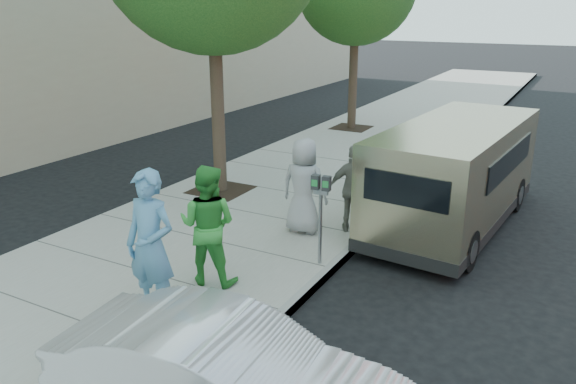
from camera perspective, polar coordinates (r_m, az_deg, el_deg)
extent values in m
plane|color=black|center=(9.63, -3.75, -6.62)|extent=(120.00, 120.00, 0.00)
cube|color=gray|center=(10.13, -8.58, -5.03)|extent=(5.00, 60.00, 0.15)
cube|color=gray|center=(8.98, 4.12, -8.05)|extent=(0.12, 60.00, 0.16)
cube|color=black|center=(12.63, -6.82, 0.24)|extent=(1.20, 1.20, 0.01)
cylinder|color=#38281E|center=(12.16, -7.18, 9.12)|extent=(0.28, 0.28, 3.96)
cube|color=black|center=(19.12, 6.44, 6.52)|extent=(1.20, 1.20, 0.01)
cylinder|color=#38281E|center=(18.83, 6.64, 11.75)|extent=(0.28, 0.28, 3.52)
cylinder|color=gray|center=(8.84, 3.28, -3.81)|extent=(0.06, 0.06, 1.16)
cube|color=gray|center=(8.62, 3.36, 0.02)|extent=(0.23, 0.09, 0.08)
cube|color=#2D2D30|center=(8.61, 2.82, 1.01)|extent=(0.13, 0.12, 0.23)
cube|color=#2D2D30|center=(8.55, 3.93, 0.88)|extent=(0.13, 0.12, 0.23)
cube|color=tan|center=(10.99, 16.62, 1.97)|extent=(2.25, 5.08, 1.82)
cube|color=tan|center=(13.63, 19.90, 2.78)|extent=(1.72, 0.65, 0.78)
cube|color=black|center=(8.65, 11.83, 0.15)|extent=(1.37, 0.14, 0.50)
cylinder|color=black|center=(12.93, 15.13, 1.04)|extent=(0.30, 0.71, 0.69)
cylinder|color=black|center=(12.55, 22.06, -0.21)|extent=(0.30, 0.71, 0.69)
cylinder|color=black|center=(9.96, 8.79, -3.75)|extent=(0.30, 0.71, 0.69)
cylinder|color=black|center=(9.47, 17.66, -5.66)|extent=(0.30, 0.71, 0.69)
imported|color=silver|center=(5.78, -6.20, -18.61)|extent=(3.76, 1.56, 1.21)
imported|color=#538CB2|center=(7.41, -13.77, -5.33)|extent=(0.75, 0.50, 2.01)
imported|color=green|center=(8.23, -8.15, -3.33)|extent=(1.01, 0.86, 1.80)
imported|color=#969598|center=(9.98, 1.63, 0.61)|extent=(0.88, 0.60, 1.73)
imported|color=slate|center=(10.10, 6.77, 0.33)|extent=(1.02, 0.75, 1.61)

